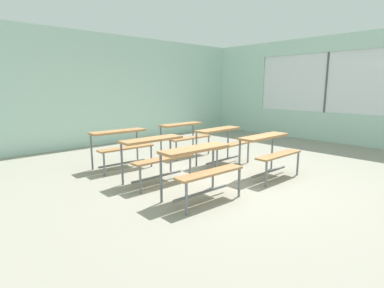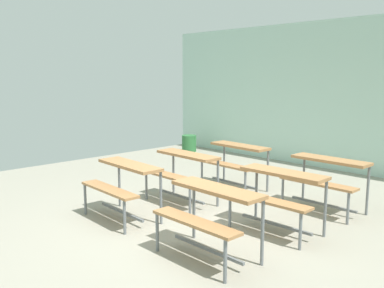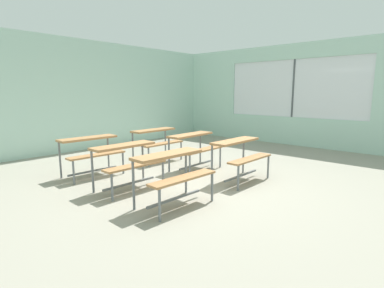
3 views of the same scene
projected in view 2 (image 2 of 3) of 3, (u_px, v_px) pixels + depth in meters
The scene contains 9 objects.
ground at pixel (192, 231), 5.29m from camera, with size 10.00×9.00×0.05m, color gray.
wall_back at pixel (361, 97), 8.12m from camera, with size 10.00×0.12×3.00m, color silver.
desk_bench_r0c0 at pixel (123, 178), 5.61m from camera, with size 1.12×0.64×0.74m.
desk_bench_r0c1 at pixel (210, 206), 4.40m from camera, with size 1.11×0.60×0.74m.
desk_bench_r1c0 at pixel (182, 166), 6.33m from camera, with size 1.11×0.61×0.74m.
desk_bench_r1c1 at pixel (278, 187), 5.14m from camera, with size 1.11×0.62×0.74m.
desk_bench_r2c0 at pixel (235, 156), 7.12m from camera, with size 1.12×0.64×0.74m.
desk_bench_r2c1 at pixel (326, 172), 5.94m from camera, with size 1.10×0.60×0.74m.
trash_bin at pixel (189, 143), 10.70m from camera, with size 0.36×0.36×0.41m, color #2D6B38.
Camera 2 is at (3.65, -3.49, 1.90)m, focal length 39.64 mm.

